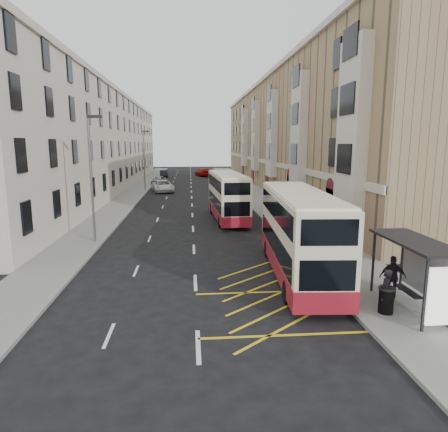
{
  "coord_description": "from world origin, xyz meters",
  "views": [
    {
      "loc": [
        -0.18,
        -13.86,
        6.41
      ],
      "look_at": [
        1.65,
        7.5,
        2.51
      ],
      "focal_mm": 32.0,
      "sensor_mm": 36.0,
      "label": 1
    }
  ],
  "objects": [
    {
      "name": "street_lamp_near",
      "position": [
        -6.35,
        12.0,
        4.64
      ],
      "size": [
        0.93,
        0.18,
        8.0
      ],
      "color": "slate",
      "rests_on": "pavement_left"
    },
    {
      "name": "white_van",
      "position": [
        -3.8,
        40.05,
        0.77
      ],
      "size": [
        3.52,
        5.89,
        1.53
      ],
      "primitive_type": "imported",
      "rotation": [
        0.0,
        0.0,
        0.19
      ],
      "color": "white",
      "rests_on": "ground"
    },
    {
      "name": "double_decker_rear",
      "position": [
        2.98,
        19.52,
        2.01
      ],
      "size": [
        2.74,
        10.0,
        3.95
      ],
      "rotation": [
        0.0,
        0.0,
        0.05
      ],
      "color": "beige",
      "rests_on": "ground"
    },
    {
      "name": "kerb_left",
      "position": [
        -6.0,
        30.0,
        0.07
      ],
      "size": [
        0.25,
        120.0,
        0.15
      ],
      "primitive_type": "cube",
      "color": "gray",
      "rests_on": "ground"
    },
    {
      "name": "pavement_right",
      "position": [
        8.0,
        30.0,
        0.07
      ],
      "size": [
        4.0,
        120.0,
        0.15
      ],
      "primitive_type": "cube",
      "color": "slate",
      "rests_on": "ground"
    },
    {
      "name": "pedestrian_near",
      "position": [
        7.02,
        -0.31,
        0.99
      ],
      "size": [
        0.73,
        0.71,
        1.69
      ],
      "primitive_type": "imported",
      "rotation": [
        0.0,
        0.0,
        3.87
      ],
      "color": "black",
      "rests_on": "pavement_right"
    },
    {
      "name": "terrace_right",
      "position": [
        14.88,
        45.38,
        7.52
      ],
      "size": [
        10.75,
        79.0,
        15.25
      ],
      "color": "#998059",
      "rests_on": "ground"
    },
    {
      "name": "road_markings",
      "position": [
        0.0,
        45.0,
        0.01
      ],
      "size": [
        10.0,
        110.0,
        0.01
      ],
      "primitive_type": null,
      "color": "silver",
      "rests_on": "ground"
    },
    {
      "name": "terrace_left",
      "position": [
        -13.43,
        45.5,
        6.52
      ],
      "size": [
        9.18,
        79.0,
        13.25
      ],
      "color": "beige",
      "rests_on": "ground"
    },
    {
      "name": "guard_railing",
      "position": [
        6.25,
        5.75,
        0.86
      ],
      "size": [
        0.06,
        6.56,
        1.01
      ],
      "color": "red",
      "rests_on": "pavement_right"
    },
    {
      "name": "car_silver",
      "position": [
        -5.14,
        50.34,
        0.67
      ],
      "size": [
        2.49,
        4.22,
        1.35
      ],
      "primitive_type": "imported",
      "rotation": [
        0.0,
        0.0,
        -0.24
      ],
      "color": "#93959A",
      "rests_on": "ground"
    },
    {
      "name": "litter_bin",
      "position": [
        7.07,
        -0.33,
        0.67
      ],
      "size": [
        0.61,
        0.61,
        1.01
      ],
      "color": "black",
      "rests_on": "pavement_right"
    },
    {
      "name": "kerb_right",
      "position": [
        6.0,
        30.0,
        0.07
      ],
      "size": [
        0.25,
        120.0,
        0.15
      ],
      "primitive_type": "cube",
      "color": "gray",
      "rests_on": "ground"
    },
    {
      "name": "car_dark",
      "position": [
        -5.2,
        63.98,
        0.68
      ],
      "size": [
        1.85,
        4.24,
        1.36
      ],
      "primitive_type": "imported",
      "rotation": [
        0.0,
        0.0,
        0.1
      ],
      "color": "black",
      "rests_on": "ground"
    },
    {
      "name": "ground",
      "position": [
        0.0,
        0.0,
        0.0
      ],
      "size": [
        200.0,
        200.0,
        0.0
      ],
      "primitive_type": "plane",
      "color": "black",
      "rests_on": "ground"
    },
    {
      "name": "street_lamp_far",
      "position": [
        -6.35,
        42.0,
        4.64
      ],
      "size": [
        0.93,
        0.18,
        8.0
      ],
      "color": "slate",
      "rests_on": "pavement_left"
    },
    {
      "name": "bus_shelter",
      "position": [
        8.34,
        -0.39,
        2.14
      ],
      "size": [
        1.65,
        4.25,
        2.7
      ],
      "color": "black",
      "rests_on": "pavement_right"
    },
    {
      "name": "pavement_left",
      "position": [
        -7.5,
        30.0,
        0.07
      ],
      "size": [
        3.0,
        120.0,
        0.15
      ],
      "primitive_type": "cube",
      "color": "slate",
      "rests_on": "ground"
    },
    {
      "name": "double_decker_front",
      "position": [
        5.0,
        4.49,
        2.13
      ],
      "size": [
        3.14,
        10.62,
        4.18
      ],
      "rotation": [
        0.0,
        0.0,
        -0.07
      ],
      "color": "beige",
      "rests_on": "ground"
    },
    {
      "name": "pedestrian_far",
      "position": [
        8.04,
        1.1,
        1.03
      ],
      "size": [
        1.12,
        0.72,
        1.77
      ],
      "primitive_type": "imported",
      "rotation": [
        0.0,
        0.0,
        2.84
      ],
      "color": "black",
      "rests_on": "pavement_right"
    },
    {
      "name": "car_red",
      "position": [
        2.44,
        66.08,
        0.79
      ],
      "size": [
        3.29,
        5.75,
        1.57
      ],
      "primitive_type": "imported",
      "rotation": [
        0.0,
        0.0,
        3.35
      ],
      "color": "#AD0804",
      "rests_on": "ground"
    }
  ]
}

